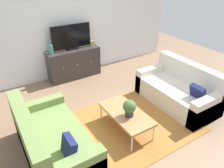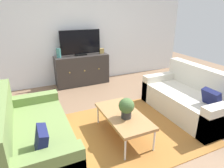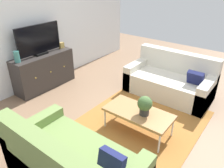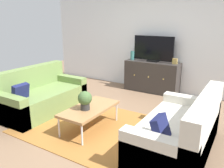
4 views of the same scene
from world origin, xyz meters
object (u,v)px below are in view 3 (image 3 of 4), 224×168
(tv_console, at_px, (44,71))
(glass_vase, at_px, (17,57))
(coffee_table, at_px, (138,113))
(mantel_clock, at_px, (62,45))
(potted_plant, at_px, (145,105))
(flat_screen_tv, at_px, (39,40))
(couch_left_side, at_px, (69,167))
(couch_right_side, at_px, (171,81))

(tv_console, xyz_separation_m, glass_vase, (-0.56, 0.00, 0.50))
(coffee_table, relative_size, mantel_clock, 8.29)
(tv_console, bearing_deg, potted_plant, -92.17)
(potted_plant, bearing_deg, tv_console, 87.83)
(potted_plant, height_order, flat_screen_tv, flat_screen_tv)
(coffee_table, bearing_deg, glass_vase, 100.65)
(couch_left_side, relative_size, mantel_clock, 13.24)
(couch_left_side, distance_m, coffee_table, 1.37)
(tv_console, relative_size, mantel_clock, 10.47)
(potted_plant, relative_size, flat_screen_tv, 0.31)
(flat_screen_tv, relative_size, mantel_clock, 7.85)
(couch_left_side, distance_m, glass_vase, 2.60)
(couch_left_side, height_order, tv_console, couch_left_side)
(glass_vase, bearing_deg, tv_console, -0.00)
(couch_left_side, xyz_separation_m, potted_plant, (1.35, -0.23, 0.28))
(couch_left_side, relative_size, glass_vase, 7.67)
(couch_left_side, bearing_deg, potted_plant, -9.64)
(couch_left_side, distance_m, flat_screen_tv, 2.91)
(coffee_table, distance_m, glass_vase, 2.60)
(couch_left_side, distance_m, mantel_clock, 3.16)
(coffee_table, height_order, glass_vase, glass_vase)
(couch_right_side, bearing_deg, couch_left_side, 180.00)
(couch_right_side, distance_m, coffee_table, 1.52)
(flat_screen_tv, height_order, mantel_clock, flat_screen_tv)
(flat_screen_tv, bearing_deg, potted_plant, -92.16)
(couch_right_side, xyz_separation_m, potted_plant, (-1.53, -0.23, 0.28))
(couch_left_side, xyz_separation_m, glass_vase, (0.89, 2.37, 0.60))
(flat_screen_tv, bearing_deg, couch_right_side, -59.20)
(tv_console, distance_m, mantel_clock, 0.72)
(tv_console, bearing_deg, mantel_clock, 0.00)
(couch_right_side, distance_m, potted_plant, 1.57)
(coffee_table, relative_size, flat_screen_tv, 1.06)
(couch_left_side, distance_m, couch_right_side, 2.88)
(couch_left_side, bearing_deg, mantel_clock, 49.71)
(tv_console, relative_size, flat_screen_tv, 1.33)
(coffee_table, xyz_separation_m, flat_screen_tv, (0.09, 2.52, 0.73))
(couch_right_side, bearing_deg, flat_screen_tv, 120.80)
(flat_screen_tv, height_order, glass_vase, flat_screen_tv)
(couch_right_side, relative_size, potted_plant, 5.53)
(couch_left_side, relative_size, couch_right_side, 1.00)
(couch_left_side, relative_size, coffee_table, 1.60)
(flat_screen_tv, bearing_deg, tv_console, -90.00)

